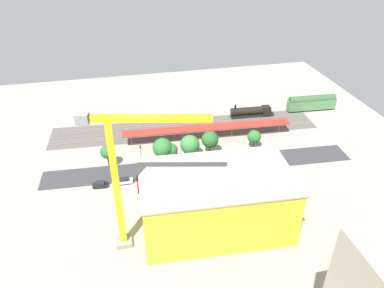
{
  "coord_description": "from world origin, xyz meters",
  "views": [
    {
      "loc": [
        21.94,
        91.94,
        63.8
      ],
      "look_at": [
        2.51,
        3.61,
        7.38
      ],
      "focal_mm": 34.01,
      "sensor_mm": 36.0,
      "label": 1
    }
  ],
  "objects_px": {
    "parked_car_6": "(124,181)",
    "construction_building": "(216,202)",
    "street_tree_4": "(171,150)",
    "traffic_light": "(141,152)",
    "parked_car_0": "(249,165)",
    "parked_car_2": "(209,169)",
    "street_tree_1": "(210,140)",
    "locomotive": "(253,112)",
    "parked_car_4": "(168,174)",
    "street_tree_5": "(162,148)",
    "parked_car_3": "(190,173)",
    "platform_canopy_near": "(208,128)",
    "box_truck_0": "(156,184)",
    "parked_car_1": "(230,167)",
    "passenger_coach": "(312,103)",
    "street_tree_0": "(107,152)",
    "parked_car_7": "(100,185)",
    "parked_car_5": "(144,178)",
    "street_tree_2": "(190,145)",
    "street_tree_3": "(254,137)",
    "tower_crane": "(124,174)"
  },
  "relations": [
    {
      "from": "parked_car_5",
      "to": "traffic_light",
      "type": "bearing_deg",
      "value": -90.89
    },
    {
      "from": "parked_car_3",
      "to": "street_tree_5",
      "type": "relative_size",
      "value": 0.53
    },
    {
      "from": "parked_car_2",
      "to": "street_tree_1",
      "type": "xyz_separation_m",
      "value": [
        -2.35,
        -8.62,
        4.86
      ]
    },
    {
      "from": "parked_car_6",
      "to": "construction_building",
      "type": "bearing_deg",
      "value": 134.15
    },
    {
      "from": "street_tree_5",
      "to": "parked_car_0",
      "type": "bearing_deg",
      "value": 162.7
    },
    {
      "from": "box_truck_0",
      "to": "street_tree_3",
      "type": "bearing_deg",
      "value": -157.1
    },
    {
      "from": "parked_car_7",
      "to": "street_tree_0",
      "type": "distance_m",
      "value": 10.73
    },
    {
      "from": "parked_car_4",
      "to": "street_tree_1",
      "type": "bearing_deg",
      "value": -150.44
    },
    {
      "from": "parked_car_5",
      "to": "street_tree_4",
      "type": "xyz_separation_m",
      "value": [
        -9.18,
        -7.38,
        3.56
      ]
    },
    {
      "from": "platform_canopy_near",
      "to": "box_truck_0",
      "type": "relative_size",
      "value": 5.69
    },
    {
      "from": "street_tree_3",
      "to": "parked_car_6",
      "type": "bearing_deg",
      "value": 12.86
    },
    {
      "from": "street_tree_0",
      "to": "street_tree_5",
      "type": "height_order",
      "value": "street_tree_5"
    },
    {
      "from": "parked_car_6",
      "to": "construction_building",
      "type": "relative_size",
      "value": 0.14
    },
    {
      "from": "passenger_coach",
      "to": "parked_car_1",
      "type": "distance_m",
      "value": 52.4
    },
    {
      "from": "construction_building",
      "to": "parked_car_7",
      "type": "bearing_deg",
      "value": -34.55
    },
    {
      "from": "street_tree_4",
      "to": "locomotive",
      "type": "bearing_deg",
      "value": -146.47
    },
    {
      "from": "parked_car_1",
      "to": "street_tree_5",
      "type": "bearing_deg",
      "value": -21.38
    },
    {
      "from": "parked_car_0",
      "to": "street_tree_4",
      "type": "height_order",
      "value": "street_tree_4"
    },
    {
      "from": "box_truck_0",
      "to": "parked_car_1",
      "type": "bearing_deg",
      "value": -167.67
    },
    {
      "from": "platform_canopy_near",
      "to": "parked_car_4",
      "type": "relative_size",
      "value": 11.89
    },
    {
      "from": "parked_car_0",
      "to": "street_tree_2",
      "type": "bearing_deg",
      "value": -28.68
    },
    {
      "from": "parked_car_0",
      "to": "street_tree_3",
      "type": "relative_size",
      "value": 0.72
    },
    {
      "from": "box_truck_0",
      "to": "locomotive",
      "type": "bearing_deg",
      "value": -139.26
    },
    {
      "from": "platform_canopy_near",
      "to": "street_tree_4",
      "type": "xyz_separation_m",
      "value": [
        14.25,
        10.8,
        -0.07
      ]
    },
    {
      "from": "traffic_light",
      "to": "parked_car_3",
      "type": "bearing_deg",
      "value": 146.74
    },
    {
      "from": "parked_car_6",
      "to": "street_tree_1",
      "type": "relative_size",
      "value": 0.58
    },
    {
      "from": "parked_car_4",
      "to": "street_tree_1",
      "type": "relative_size",
      "value": 0.58
    },
    {
      "from": "locomotive",
      "to": "parked_car_1",
      "type": "height_order",
      "value": "locomotive"
    },
    {
      "from": "street_tree_4",
      "to": "traffic_light",
      "type": "relative_size",
      "value": 0.94
    },
    {
      "from": "parked_car_2",
      "to": "construction_building",
      "type": "xyz_separation_m",
      "value": [
        4.28,
        21.56,
        6.58
      ]
    },
    {
      "from": "parked_car_3",
      "to": "street_tree_0",
      "type": "xyz_separation_m",
      "value": [
        22.75,
        -9.47,
        4.54
      ]
    },
    {
      "from": "parked_car_6",
      "to": "street_tree_5",
      "type": "distance_m",
      "value": 15.18
    },
    {
      "from": "box_truck_0",
      "to": "street_tree_0",
      "type": "height_order",
      "value": "street_tree_0"
    },
    {
      "from": "platform_canopy_near",
      "to": "box_truck_0",
      "type": "distance_m",
      "value": 31.09
    },
    {
      "from": "parked_car_5",
      "to": "street_tree_2",
      "type": "height_order",
      "value": "street_tree_2"
    },
    {
      "from": "street_tree_1",
      "to": "street_tree_5",
      "type": "relative_size",
      "value": 0.98
    },
    {
      "from": "platform_canopy_near",
      "to": "street_tree_2",
      "type": "bearing_deg",
      "value": 49.89
    },
    {
      "from": "locomotive",
      "to": "parked_car_1",
      "type": "distance_m",
      "value": 35.72
    },
    {
      "from": "tower_crane",
      "to": "street_tree_0",
      "type": "bearing_deg",
      "value": -82.27
    },
    {
      "from": "parked_car_4",
      "to": "street_tree_4",
      "type": "height_order",
      "value": "street_tree_4"
    },
    {
      "from": "parked_car_0",
      "to": "parked_car_6",
      "type": "distance_m",
      "value": 37.11
    },
    {
      "from": "parked_car_4",
      "to": "box_truck_0",
      "type": "xyz_separation_m",
      "value": [
        4.27,
        5.35,
        0.95
      ]
    },
    {
      "from": "platform_canopy_near",
      "to": "parked_car_2",
      "type": "height_order",
      "value": "platform_canopy_near"
    },
    {
      "from": "passenger_coach",
      "to": "street_tree_1",
      "type": "bearing_deg",
      "value": 25.26
    },
    {
      "from": "parked_car_4",
      "to": "street_tree_1",
      "type": "height_order",
      "value": "street_tree_1"
    },
    {
      "from": "street_tree_0",
      "to": "parked_car_6",
      "type": "bearing_deg",
      "value": 113.54
    },
    {
      "from": "construction_building",
      "to": "street_tree_0",
      "type": "xyz_separation_m",
      "value": [
        24.55,
        -30.33,
        -1.98
      ]
    },
    {
      "from": "parked_car_5",
      "to": "traffic_light",
      "type": "height_order",
      "value": "traffic_light"
    },
    {
      "from": "parked_car_7",
      "to": "street_tree_5",
      "type": "relative_size",
      "value": 0.52
    },
    {
      "from": "street_tree_4",
      "to": "passenger_coach",
      "type": "bearing_deg",
      "value": -158.56
    }
  ]
}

